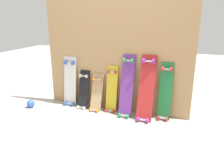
{
  "coord_description": "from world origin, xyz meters",
  "views": [
    {
      "loc": [
        1.13,
        -3.07,
        1.43
      ],
      "look_at": [
        0.0,
        -0.07,
        0.45
      ],
      "focal_mm": 36.59,
      "sensor_mm": 36.0,
      "label": 1
    }
  ],
  "objects_px": {
    "skateboard_yellow": "(112,91)",
    "rubber_ball": "(31,104)",
    "skateboard_green": "(165,94)",
    "skateboard_red": "(146,91)",
    "skateboard_black": "(83,92)",
    "skateboard_white": "(70,83)",
    "skateboard_natural": "(96,95)",
    "skateboard_purple": "(127,88)"
  },
  "relations": [
    {
      "from": "skateboard_yellow",
      "to": "rubber_ball",
      "type": "height_order",
      "value": "skateboard_yellow"
    },
    {
      "from": "skateboard_green",
      "to": "skateboard_red",
      "type": "bearing_deg",
      "value": -162.13
    },
    {
      "from": "skateboard_yellow",
      "to": "skateboard_black",
      "type": "bearing_deg",
      "value": -176.02
    },
    {
      "from": "skateboard_green",
      "to": "rubber_ball",
      "type": "relative_size",
      "value": 6.93
    },
    {
      "from": "skateboard_white",
      "to": "skateboard_natural",
      "type": "xyz_separation_m",
      "value": [
        0.49,
        -0.05,
        -0.12
      ]
    },
    {
      "from": "skateboard_black",
      "to": "skateboard_red",
      "type": "distance_m",
      "value": 1.02
    },
    {
      "from": "skateboard_natural",
      "to": "skateboard_red",
      "type": "distance_m",
      "value": 0.8
    },
    {
      "from": "skateboard_yellow",
      "to": "skateboard_red",
      "type": "xyz_separation_m",
      "value": [
        0.54,
        -0.08,
        0.1
      ]
    },
    {
      "from": "skateboard_purple",
      "to": "skateboard_green",
      "type": "height_order",
      "value": "skateboard_purple"
    },
    {
      "from": "skateboard_purple",
      "to": "rubber_ball",
      "type": "xyz_separation_m",
      "value": [
        -1.51,
        -0.28,
        -0.35
      ]
    },
    {
      "from": "skateboard_white",
      "to": "skateboard_green",
      "type": "height_order",
      "value": "skateboard_green"
    },
    {
      "from": "skateboard_black",
      "to": "skateboard_yellow",
      "type": "distance_m",
      "value": 0.47
    },
    {
      "from": "skateboard_natural",
      "to": "skateboard_purple",
      "type": "bearing_deg",
      "value": -1.73
    },
    {
      "from": "skateboard_yellow",
      "to": "rubber_ball",
      "type": "distance_m",
      "value": 1.32
    },
    {
      "from": "skateboard_black",
      "to": "skateboard_natural",
      "type": "height_order",
      "value": "skateboard_black"
    },
    {
      "from": "skateboard_green",
      "to": "skateboard_black",
      "type": "bearing_deg",
      "value": -178.65
    },
    {
      "from": "skateboard_black",
      "to": "skateboard_yellow",
      "type": "xyz_separation_m",
      "value": [
        0.46,
        0.03,
        0.05
      ]
    },
    {
      "from": "skateboard_red",
      "to": "skateboard_green",
      "type": "xyz_separation_m",
      "value": [
        0.25,
        0.08,
        -0.04
      ]
    },
    {
      "from": "skateboard_natural",
      "to": "skateboard_green",
      "type": "bearing_deg",
      "value": 2.41
    },
    {
      "from": "skateboard_black",
      "to": "skateboard_natural",
      "type": "bearing_deg",
      "value": -3.35
    },
    {
      "from": "skateboard_purple",
      "to": "skateboard_red",
      "type": "relative_size",
      "value": 0.99
    },
    {
      "from": "skateboard_white",
      "to": "skateboard_black",
      "type": "relative_size",
      "value": 1.28
    },
    {
      "from": "skateboard_white",
      "to": "rubber_ball",
      "type": "bearing_deg",
      "value": -147.24
    },
    {
      "from": "skateboard_white",
      "to": "skateboard_natural",
      "type": "relative_size",
      "value": 1.35
    },
    {
      "from": "skateboard_natural",
      "to": "rubber_ball",
      "type": "bearing_deg",
      "value": -164.05
    },
    {
      "from": "skateboard_red",
      "to": "rubber_ball",
      "type": "relative_size",
      "value": 7.66
    },
    {
      "from": "skateboard_green",
      "to": "skateboard_white",
      "type": "bearing_deg",
      "value": 179.69
    },
    {
      "from": "skateboard_black",
      "to": "skateboard_green",
      "type": "bearing_deg",
      "value": 1.35
    },
    {
      "from": "skateboard_green",
      "to": "rubber_ball",
      "type": "distance_m",
      "value": 2.1
    },
    {
      "from": "rubber_ball",
      "to": "skateboard_purple",
      "type": "bearing_deg",
      "value": 10.42
    },
    {
      "from": "skateboard_yellow",
      "to": "skateboard_green",
      "type": "bearing_deg",
      "value": -0.2
    },
    {
      "from": "skateboard_red",
      "to": "skateboard_green",
      "type": "height_order",
      "value": "skateboard_red"
    },
    {
      "from": "skateboard_natural",
      "to": "skateboard_red",
      "type": "height_order",
      "value": "skateboard_red"
    },
    {
      "from": "skateboard_purple",
      "to": "skateboard_white",
      "type": "bearing_deg",
      "value": 176.12
    },
    {
      "from": "skateboard_white",
      "to": "skateboard_yellow",
      "type": "height_order",
      "value": "skateboard_white"
    },
    {
      "from": "skateboard_red",
      "to": "rubber_ball",
      "type": "distance_m",
      "value": 1.85
    },
    {
      "from": "skateboard_black",
      "to": "skateboard_purple",
      "type": "xyz_separation_m",
      "value": [
        0.72,
        -0.03,
        0.15
      ]
    },
    {
      "from": "skateboard_white",
      "to": "skateboard_black",
      "type": "height_order",
      "value": "skateboard_white"
    },
    {
      "from": "skateboard_white",
      "to": "skateboard_yellow",
      "type": "bearing_deg",
      "value": -0.43
    },
    {
      "from": "skateboard_natural",
      "to": "rubber_ball",
      "type": "distance_m",
      "value": 1.08
    },
    {
      "from": "skateboard_natural",
      "to": "skateboard_red",
      "type": "relative_size",
      "value": 0.65
    },
    {
      "from": "skateboard_yellow",
      "to": "skateboard_purple",
      "type": "height_order",
      "value": "skateboard_purple"
    }
  ]
}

